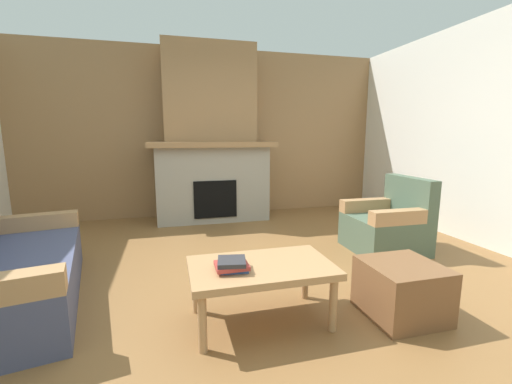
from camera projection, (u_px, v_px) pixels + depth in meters
ground at (252, 290)px, 2.86m from camera, size 9.00×9.00×0.00m
wall_back_wood_panel at (208, 134)px, 5.49m from camera, size 6.00×0.12×2.70m
fireplace at (211, 146)px, 5.16m from camera, size 1.90×0.82×2.70m
couch at (6, 272)px, 2.53m from camera, size 1.17×1.93×0.85m
armchair at (388, 225)px, 3.81m from camera, size 0.77×0.77×0.85m
coffee_table at (261, 272)px, 2.32m from camera, size 1.00×0.60×0.43m
ottoman at (402, 290)px, 2.42m from camera, size 0.52×0.52×0.40m
book_stack_near_edge at (232, 265)px, 2.20m from camera, size 0.23×0.22×0.08m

